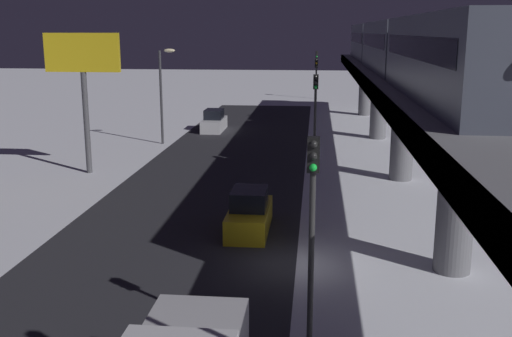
# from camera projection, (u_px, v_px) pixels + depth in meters

# --- Properties ---
(ground_plane) EXTENTS (240.00, 240.00, 0.00)m
(ground_plane) POSITION_uv_depth(u_px,v_px,m) (293.00, 265.00, 23.63)
(ground_plane) COLOR white
(avenue_asphalt) EXTENTS (11.00, 102.53, 0.01)m
(avenue_asphalt) POSITION_uv_depth(u_px,v_px,m) (160.00, 259.00, 24.15)
(avenue_asphalt) COLOR #28282D
(avenue_asphalt) RESTS_ON ground_plane
(elevated_railway) EXTENTS (5.00, 102.53, 6.26)m
(elevated_railway) POSITION_uv_depth(u_px,v_px,m) (459.00, 132.00, 21.83)
(elevated_railway) COLOR slate
(elevated_railway) RESTS_ON ground_plane
(subway_train) EXTENTS (2.94, 55.47, 3.40)m
(subway_train) POSITION_uv_depth(u_px,v_px,m) (393.00, 45.00, 42.38)
(subway_train) COLOR #4C5160
(subway_train) RESTS_ON elevated_railway
(sedan_white) EXTENTS (1.80, 4.64, 1.97)m
(sedan_white) POSITION_uv_depth(u_px,v_px,m) (214.00, 122.00, 55.22)
(sedan_white) COLOR silver
(sedan_white) RESTS_ON ground_plane
(sedan_yellow_2) EXTENTS (1.80, 4.46, 1.97)m
(sedan_yellow_2) POSITION_uv_depth(u_px,v_px,m) (249.00, 214.00, 27.49)
(sedan_yellow_2) COLOR gold
(sedan_yellow_2) RESTS_ON ground_plane
(traffic_light_near) EXTENTS (0.32, 0.44, 6.40)m
(traffic_light_near) POSITION_uv_depth(u_px,v_px,m) (312.00, 221.00, 15.56)
(traffic_light_near) COLOR #2D2D2D
(traffic_light_near) RESTS_ON ground_plane
(traffic_light_mid) EXTENTS (0.32, 0.44, 6.40)m
(traffic_light_mid) POSITION_uv_depth(u_px,v_px,m) (315.00, 110.00, 37.24)
(traffic_light_mid) COLOR #2D2D2D
(traffic_light_mid) RESTS_ON ground_plane
(traffic_light_far) EXTENTS (0.32, 0.44, 6.40)m
(traffic_light_far) POSITION_uv_depth(u_px,v_px,m) (316.00, 81.00, 58.93)
(traffic_light_far) COLOR #2D2D2D
(traffic_light_far) RESTS_ON ground_plane
(traffic_light_distant) EXTENTS (0.32, 0.44, 6.40)m
(traffic_light_distant) POSITION_uv_depth(u_px,v_px,m) (316.00, 67.00, 80.61)
(traffic_light_distant) COLOR #2D2D2D
(traffic_light_distant) RESTS_ON ground_plane
(commercial_billboard) EXTENTS (4.80, 0.36, 8.90)m
(commercial_billboard) POSITION_uv_depth(u_px,v_px,m) (83.00, 67.00, 37.42)
(commercial_billboard) COLOR #4C4C51
(commercial_billboard) RESTS_ON ground_plane
(street_lamp_far) EXTENTS (1.35, 0.44, 7.65)m
(street_lamp_far) POSITION_uv_depth(u_px,v_px,m) (163.00, 85.00, 47.90)
(street_lamp_far) COLOR #38383D
(street_lamp_far) RESTS_ON ground_plane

